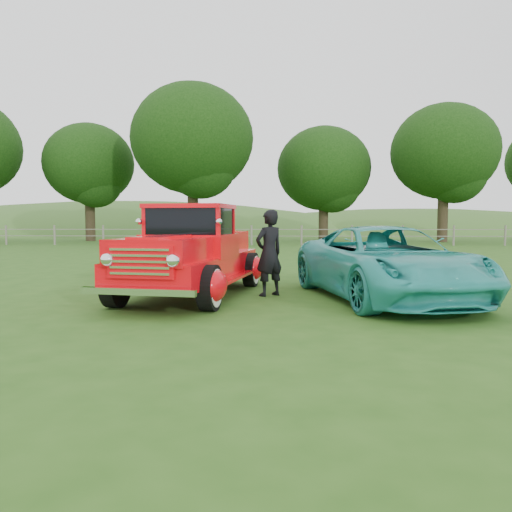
{
  "coord_description": "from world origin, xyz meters",
  "views": [
    {
      "loc": [
        1.28,
        -7.9,
        1.47
      ],
      "look_at": [
        0.98,
        1.2,
        0.82
      ],
      "focal_mm": 35.0,
      "sensor_mm": 36.0,
      "label": 1
    }
  ],
  "objects_px": {
    "tree_near_west": "(192,139)",
    "tree_mid_west": "(89,164)",
    "red_pickup": "(192,255)",
    "tree_mid_east": "(444,152)",
    "man": "(269,253)",
    "teal_sedan": "(386,263)",
    "tree_near_east": "(324,169)"
  },
  "relations": [
    {
      "from": "tree_mid_west",
      "to": "tree_mid_east",
      "type": "height_order",
      "value": "tree_mid_east"
    },
    {
      "from": "tree_mid_east",
      "to": "man",
      "type": "height_order",
      "value": "tree_mid_east"
    },
    {
      "from": "teal_sedan",
      "to": "man",
      "type": "height_order",
      "value": "man"
    },
    {
      "from": "tree_mid_west",
      "to": "man",
      "type": "xyz_separation_m",
      "value": [
        13.21,
        -26.22,
        -4.71
      ]
    },
    {
      "from": "man",
      "to": "teal_sedan",
      "type": "bearing_deg",
      "value": 131.92
    },
    {
      "from": "tree_near_west",
      "to": "teal_sedan",
      "type": "height_order",
      "value": "tree_near_west"
    },
    {
      "from": "tree_near_east",
      "to": "tree_mid_east",
      "type": "xyz_separation_m",
      "value": [
        8.0,
        -2.0,
        0.93
      ]
    },
    {
      "from": "tree_mid_east",
      "to": "teal_sedan",
      "type": "relative_size",
      "value": 1.92
    },
    {
      "from": "red_pickup",
      "to": "teal_sedan",
      "type": "xyz_separation_m",
      "value": [
        3.68,
        -0.34,
        -0.11
      ]
    },
    {
      "from": "tree_mid_east",
      "to": "teal_sedan",
      "type": "xyz_separation_m",
      "value": [
        -9.62,
        -25.62,
        -5.49
      ]
    },
    {
      "from": "red_pickup",
      "to": "teal_sedan",
      "type": "bearing_deg",
      "value": 4.57
    },
    {
      "from": "tree_mid_west",
      "to": "red_pickup",
      "type": "bearing_deg",
      "value": -65.99
    },
    {
      "from": "red_pickup",
      "to": "tree_mid_east",
      "type": "bearing_deg",
      "value": 72.16
    },
    {
      "from": "tree_mid_west",
      "to": "red_pickup",
      "type": "xyz_separation_m",
      "value": [
        11.71,
        -26.27,
        -4.75
      ]
    },
    {
      "from": "tree_mid_east",
      "to": "man",
      "type": "xyz_separation_m",
      "value": [
        -11.79,
        -25.22,
        -5.33
      ]
    },
    {
      "from": "man",
      "to": "tree_near_east",
      "type": "bearing_deg",
      "value": -135.52
    },
    {
      "from": "red_pickup",
      "to": "tree_near_east",
      "type": "bearing_deg",
      "value": 88.92
    },
    {
      "from": "tree_near_west",
      "to": "tree_mid_west",
      "type": "bearing_deg",
      "value": 159.44
    },
    {
      "from": "tree_near_west",
      "to": "tree_near_east",
      "type": "relative_size",
      "value": 1.25
    },
    {
      "from": "tree_mid_east",
      "to": "red_pickup",
      "type": "bearing_deg",
      "value": -117.75
    },
    {
      "from": "tree_near_west",
      "to": "tree_mid_east",
      "type": "height_order",
      "value": "tree_near_west"
    },
    {
      "from": "tree_mid_west",
      "to": "red_pickup",
      "type": "height_order",
      "value": "tree_mid_west"
    },
    {
      "from": "tree_near_west",
      "to": "tree_mid_east",
      "type": "xyz_separation_m",
      "value": [
        17.0,
        2.0,
        -0.62
      ]
    },
    {
      "from": "red_pickup",
      "to": "man",
      "type": "relative_size",
      "value": 3.1
    },
    {
      "from": "tree_near_east",
      "to": "tree_mid_east",
      "type": "bearing_deg",
      "value": -14.04
    },
    {
      "from": "tree_mid_west",
      "to": "red_pickup",
      "type": "distance_m",
      "value": 29.15
    },
    {
      "from": "tree_mid_west",
      "to": "tree_near_east",
      "type": "relative_size",
      "value": 1.02
    },
    {
      "from": "tree_mid_west",
      "to": "tree_near_west",
      "type": "bearing_deg",
      "value": -20.56
    },
    {
      "from": "tree_near_west",
      "to": "tree_near_east",
      "type": "xyz_separation_m",
      "value": [
        9.0,
        4.0,
        -1.55
      ]
    },
    {
      "from": "tree_near_east",
      "to": "teal_sedan",
      "type": "xyz_separation_m",
      "value": [
        -1.62,
        -27.62,
        -4.56
      ]
    },
    {
      "from": "tree_near_west",
      "to": "teal_sedan",
      "type": "distance_m",
      "value": 25.49
    },
    {
      "from": "man",
      "to": "red_pickup",
      "type": "bearing_deg",
      "value": -35.38
    }
  ]
}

